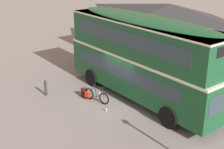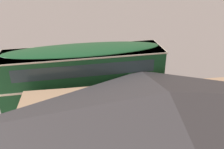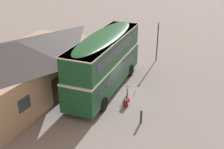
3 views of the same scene
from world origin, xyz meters
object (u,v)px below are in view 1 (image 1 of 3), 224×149
(double_decker_bus, at_px, (142,55))
(kerb_bollard, at_px, (46,87))
(touring_bicycle, at_px, (95,95))
(backpack_on_ground, at_px, (84,92))
(water_bottle_clear_plastic, at_px, (106,110))

(double_decker_bus, xyz_separation_m, kerb_bollard, (-3.70, -4.19, -2.15))
(touring_bicycle, distance_m, backpack_on_ground, 0.92)
(backpack_on_ground, relative_size, water_bottle_clear_plastic, 2.26)
(double_decker_bus, distance_m, water_bottle_clear_plastic, 3.62)
(water_bottle_clear_plastic, relative_size, kerb_bollard, 0.27)
(kerb_bollard, bearing_deg, double_decker_bus, 48.56)
(water_bottle_clear_plastic, bearing_deg, double_decker_bus, 93.09)
(double_decker_bus, bearing_deg, kerb_bollard, -131.44)
(touring_bicycle, height_order, water_bottle_clear_plastic, touring_bicycle)
(double_decker_bus, relative_size, backpack_on_ground, 18.02)
(backpack_on_ground, xyz_separation_m, kerb_bollard, (-1.59, -1.67, 0.20))
(touring_bicycle, bearing_deg, water_bottle_clear_plastic, -9.62)
(water_bottle_clear_plastic, bearing_deg, touring_bicycle, 170.38)
(backpack_on_ground, xyz_separation_m, water_bottle_clear_plastic, (2.26, -0.06, -0.18))
(double_decker_bus, xyz_separation_m, touring_bicycle, (-1.22, -2.36, -2.27))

